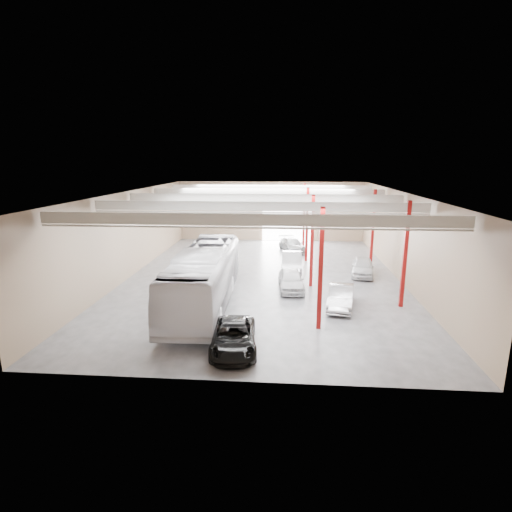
# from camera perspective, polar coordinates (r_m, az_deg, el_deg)

# --- Properties ---
(depot_shell) EXTENTS (22.12, 32.12, 7.06)m
(depot_shell) POSITION_cam_1_polar(r_m,az_deg,el_deg) (32.42, 1.32, 5.61)
(depot_shell) COLOR #46474B
(depot_shell) RESTS_ON ground
(coach_bus) EXTENTS (3.52, 13.82, 3.83)m
(coach_bus) POSITION_cam_1_polar(r_m,az_deg,el_deg) (26.66, -7.38, -2.96)
(coach_bus) COLOR silver
(coach_bus) RESTS_ON ground
(black_sedan) EXTENTS (2.77, 5.13, 1.37)m
(black_sedan) POSITION_cam_1_polar(r_m,az_deg,el_deg) (20.69, -3.22, -11.48)
(black_sedan) COLOR black
(black_sedan) RESTS_ON ground
(car_row_a) EXTENTS (2.11, 4.59, 1.52)m
(car_row_a) POSITION_cam_1_polar(r_m,az_deg,el_deg) (29.87, 5.02, -3.41)
(car_row_a) COLOR silver
(car_row_a) RESTS_ON ground
(car_row_b) EXTENTS (1.81, 4.93, 1.61)m
(car_row_b) POSITION_cam_1_polar(r_m,az_deg,el_deg) (34.99, 5.15, -0.81)
(car_row_b) COLOR silver
(car_row_b) RESTS_ON ground
(car_row_c) EXTENTS (3.23, 5.14, 1.39)m
(car_row_c) POSITION_cam_1_polar(r_m,az_deg,el_deg) (42.55, 5.17, 1.60)
(car_row_c) COLOR gray
(car_row_c) RESTS_ON ground
(car_right_near) EXTENTS (2.32, 4.63, 1.46)m
(car_right_near) POSITION_cam_1_polar(r_m,az_deg,el_deg) (26.85, 12.01, -5.70)
(car_right_near) COLOR #B3B3B8
(car_right_near) RESTS_ON ground
(car_right_far) EXTENTS (2.51, 4.60, 1.48)m
(car_right_far) POSITION_cam_1_polar(r_m,az_deg,el_deg) (34.63, 14.98, -1.49)
(car_right_far) COLOR silver
(car_right_far) RESTS_ON ground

